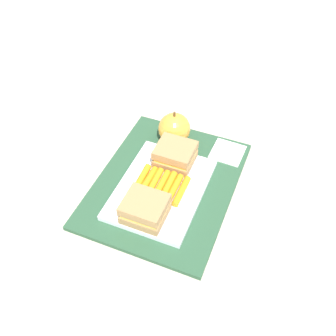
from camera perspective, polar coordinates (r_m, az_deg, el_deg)
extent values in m
plane|color=#B7AD99|center=(0.83, -0.32, -2.55)|extent=(2.40, 2.40, 0.00)
cube|color=#284C33|center=(0.83, -0.33, -2.33)|extent=(0.36, 0.28, 0.01)
cube|color=white|center=(0.81, -1.01, -3.07)|extent=(0.23, 0.17, 0.01)
cube|color=#9E7A4C|center=(0.75, -3.35, -6.56)|extent=(0.07, 0.08, 0.02)
cube|color=#F4CC4C|center=(0.74, -3.40, -5.96)|extent=(0.07, 0.07, 0.01)
cube|color=#9E7A4C|center=(0.73, -3.44, -5.35)|extent=(0.07, 0.08, 0.02)
cube|color=#9E7A4C|center=(0.84, 1.04, 1.36)|extent=(0.07, 0.08, 0.02)
cube|color=#F4CC4C|center=(0.83, 1.05, 1.98)|extent=(0.07, 0.07, 0.01)
cube|color=#9E7A4C|center=(0.82, 1.06, 2.62)|extent=(0.07, 0.08, 0.02)
cylinder|color=orange|center=(0.79, 1.97, -3.40)|extent=(0.08, 0.01, 0.01)
cylinder|color=orange|center=(0.79, 0.89, -3.07)|extent=(0.08, 0.01, 0.01)
cylinder|color=orange|center=(0.79, -0.05, -2.75)|extent=(0.08, 0.01, 0.02)
cylinder|color=orange|center=(0.80, -1.05, -2.50)|extent=(0.08, 0.01, 0.02)
cylinder|color=orange|center=(0.80, -2.06, -2.18)|extent=(0.08, 0.01, 0.02)
cylinder|color=orange|center=(0.80, -2.93, -1.80)|extent=(0.08, 0.01, 0.02)
cylinder|color=orange|center=(0.81, -3.96, -1.62)|extent=(0.08, 0.01, 0.02)
sphere|color=gold|center=(0.89, 0.93, 5.76)|extent=(0.07, 0.07, 0.07)
cylinder|color=brown|center=(0.86, 0.96, 7.83)|extent=(0.01, 0.01, 0.01)
cube|color=white|center=(0.90, 8.68, 2.29)|extent=(0.07, 0.07, 0.00)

